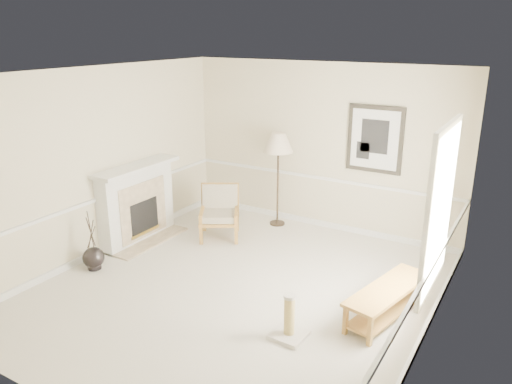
# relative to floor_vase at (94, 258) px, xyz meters

# --- Properties ---
(ground) EXTENTS (5.50, 5.50, 0.00)m
(ground) POSITION_rel_floor_vase_xyz_m (2.15, 0.57, -0.17)
(ground) COLOR silver
(ground) RESTS_ON ground
(room) EXTENTS (5.04, 5.54, 2.92)m
(room) POSITION_rel_floor_vase_xyz_m (2.29, 0.65, 1.70)
(room) COLOR beige
(room) RESTS_ON ground
(fireplace) EXTENTS (0.64, 1.64, 1.31)m
(fireplace) POSITION_rel_floor_vase_xyz_m (-0.19, 1.17, 0.47)
(fireplace) COLOR white
(fireplace) RESTS_ON ground
(floor_vase) EXTENTS (0.32, 0.32, 0.93)m
(floor_vase) POSITION_rel_floor_vase_xyz_m (0.00, 0.00, 0.00)
(floor_vase) COLOR black
(floor_vase) RESTS_ON ground
(armchair) EXTENTS (0.93, 0.94, 0.88)m
(armchair) POSITION_rel_floor_vase_xyz_m (0.88, 2.02, 0.30)
(armchair) COLOR #AA7836
(armchair) RESTS_ON ground
(floor_lamp) EXTENTS (0.66, 0.66, 1.70)m
(floor_lamp) POSITION_rel_floor_vase_xyz_m (1.49, 2.97, 1.31)
(floor_lamp) COLOR black
(floor_lamp) RESTS_ON ground
(bench) EXTENTS (0.75, 1.50, 0.41)m
(bench) POSITION_rel_floor_vase_xyz_m (4.13, 0.93, 0.10)
(bench) COLOR #AA7836
(bench) RESTS_ON ground
(scratching_post) EXTENTS (0.40, 0.40, 0.55)m
(scratching_post) POSITION_rel_floor_vase_xyz_m (3.28, -0.06, 0.00)
(scratching_post) COLOR beige
(scratching_post) RESTS_ON ground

